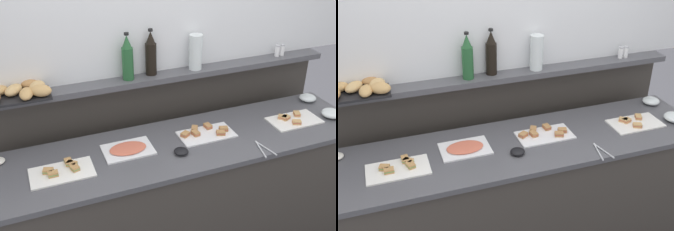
{
  "view_description": "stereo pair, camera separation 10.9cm",
  "coord_description": "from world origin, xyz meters",
  "views": [
    {
      "loc": [
        -0.91,
        -2.0,
        2.32
      ],
      "look_at": [
        -0.08,
        0.1,
        1.07
      ],
      "focal_mm": 43.85,
      "sensor_mm": 36.0,
      "label": 1
    },
    {
      "loc": [
        -0.81,
        -2.04,
        2.32
      ],
      "look_at": [
        -0.08,
        0.1,
        1.07
      ],
      "focal_mm": 43.85,
      "sensor_mm": 36.0,
      "label": 2
    }
  ],
  "objects": [
    {
      "name": "ground_plane",
      "position": [
        0.0,
        0.6,
        0.0
      ],
      "size": [
        12.0,
        12.0,
        0.0
      ],
      "primitive_type": "plane",
      "color": "#38383D"
    },
    {
      "name": "buffet_counter",
      "position": [
        0.0,
        0.0,
        0.46
      ],
      "size": [
        2.46,
        0.63,
        0.91
      ],
      "color": "#3D3833",
      "rests_on": "ground_plane"
    },
    {
      "name": "back_ledge_unit",
      "position": [
        0.0,
        0.49,
        0.64
      ],
      "size": [
        2.56,
        0.22,
        1.22
      ],
      "color": "#3D3833",
      "rests_on": "ground_plane"
    },
    {
      "name": "sandwich_platter_side",
      "position": [
        -0.77,
        -0.03,
        0.92
      ],
      "size": [
        0.36,
        0.2,
        0.04
      ],
      "color": "white",
      "rests_on": "buffet_counter"
    },
    {
      "name": "sandwich_platter_front",
      "position": [
        0.81,
        -0.02,
        0.92
      ],
      "size": [
        0.36,
        0.2,
        0.04
      ],
      "color": "white",
      "rests_on": "buffet_counter"
    },
    {
      "name": "sandwich_platter_rear",
      "position": [
        0.17,
        0.04,
        0.92
      ],
      "size": [
        0.36,
        0.2,
        0.04
      ],
      "color": "white",
      "rests_on": "buffet_counter"
    },
    {
      "name": "cold_cuts_platter",
      "position": [
        -0.36,
        0.05,
        0.92
      ],
      "size": [
        0.31,
        0.22,
        0.02
      ],
      "color": "white",
      "rests_on": "buffet_counter"
    },
    {
      "name": "glass_bowl_large",
      "position": [
        1.11,
        0.2,
        0.94
      ],
      "size": [
        0.12,
        0.12,
        0.05
      ],
      "color": "silver",
      "rests_on": "buffet_counter"
    },
    {
      "name": "glass_bowl_medium",
      "position": [
        1.1,
        -0.07,
        0.94
      ],
      "size": [
        0.14,
        0.14,
        0.06
      ],
      "color": "silver",
      "rests_on": "buffet_counter"
    },
    {
      "name": "condiment_bowl_cream",
      "position": [
        -0.07,
        -0.1,
        0.93
      ],
      "size": [
        0.09,
        0.09,
        0.03
      ],
      "primitive_type": "ellipsoid",
      "color": "black",
      "rests_on": "buffet_counter"
    },
    {
      "name": "serving_tongs",
      "position": [
        0.42,
        -0.24,
        0.92
      ],
      "size": [
        0.08,
        0.18,
        0.01
      ],
      "color": "#B7BABF",
      "rests_on": "buffet_counter"
    },
    {
      "name": "wine_bottle_green",
      "position": [
        -0.23,
        0.42,
        1.36
      ],
      "size": [
        0.08,
        0.08,
        0.32
      ],
      "color": "#23562D",
      "rests_on": "back_ledge_unit"
    },
    {
      "name": "wine_bottle_dark",
      "position": [
        -0.06,
        0.44,
        1.36
      ],
      "size": [
        0.08,
        0.08,
        0.32
      ],
      "color": "black",
      "rests_on": "back_ledge_unit"
    },
    {
      "name": "salt_shaker",
      "position": [
        0.93,
        0.42,
        1.26
      ],
      "size": [
        0.03,
        0.03,
        0.09
      ],
      "color": "white",
      "rests_on": "back_ledge_unit"
    },
    {
      "name": "pepper_shaker",
      "position": [
        0.98,
        0.42,
        1.26
      ],
      "size": [
        0.03,
        0.03,
        0.09
      ],
      "color": "white",
      "rests_on": "back_ledge_unit"
    },
    {
      "name": "bread_basket",
      "position": [
        -0.92,
        0.39,
        1.26
      ],
      "size": [
        0.42,
        0.3,
        0.08
      ],
      "color": "black",
      "rests_on": "back_ledge_unit"
    },
    {
      "name": "water_carafe",
      "position": [
        0.25,
        0.42,
        1.34
      ],
      "size": [
        0.09,
        0.09,
        0.25
      ],
      "primitive_type": "cylinder",
      "color": "silver",
      "rests_on": "back_ledge_unit"
    }
  ]
}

